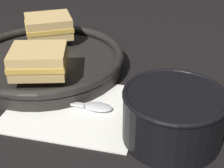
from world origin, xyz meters
TOP-DOWN VIEW (x-y plane):
  - ground_plane at (0.00, 0.00)m, footprint 4.00×4.00m
  - napkin at (-0.05, -0.01)m, footprint 0.25×0.22m
  - soup_bowl at (0.12, -0.07)m, footprint 0.16×0.16m
  - spoon at (-0.03, -0.01)m, footprint 0.16×0.04m
  - skillet at (-0.14, 0.13)m, footprint 0.33×0.33m
  - sandwich_near_left at (-0.13, 0.04)m, footprint 0.11×0.10m
  - sandwich_near_right at (-0.15, 0.21)m, footprint 0.13×0.12m

SIDE VIEW (x-z plane):
  - ground_plane at x=0.00m, z-range 0.00..0.00m
  - napkin at x=-0.05m, z-range 0.00..0.00m
  - spoon at x=-0.03m, z-range 0.00..0.01m
  - skillet at x=-0.14m, z-range 0.00..0.04m
  - soup_bowl at x=0.12m, z-range 0.01..0.09m
  - sandwich_near_left at x=-0.13m, z-range 0.04..0.09m
  - sandwich_near_right at x=-0.15m, z-range 0.04..0.09m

